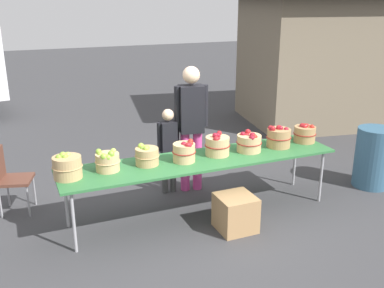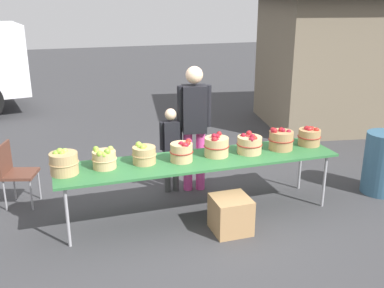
# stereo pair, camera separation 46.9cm
# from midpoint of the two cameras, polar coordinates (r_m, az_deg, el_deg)

# --- Properties ---
(ground_plane) EXTENTS (40.00, 40.00, 0.00)m
(ground_plane) POSITION_cam_midpoint_polar(r_m,az_deg,el_deg) (5.78, 3.27, -8.95)
(ground_plane) COLOR #38383A
(market_table) EXTENTS (3.50, 0.76, 0.75)m
(market_table) POSITION_cam_midpoint_polar(r_m,az_deg,el_deg) (5.49, 3.41, -2.29)
(market_table) COLOR #2D6B38
(market_table) RESTS_ON ground
(apple_basket_green_0) EXTENTS (0.33, 0.33, 0.30)m
(apple_basket_green_0) POSITION_cam_midpoint_polar(r_m,az_deg,el_deg) (5.13, -13.68, -2.37)
(apple_basket_green_0) COLOR tan
(apple_basket_green_0) RESTS_ON market_table
(apple_basket_green_1) EXTENTS (0.29, 0.29, 0.26)m
(apple_basket_green_1) POSITION_cam_midpoint_polar(r_m,az_deg,el_deg) (5.21, -8.73, -1.90)
(apple_basket_green_1) COLOR tan
(apple_basket_green_1) RESTS_ON market_table
(apple_basket_green_2) EXTENTS (0.30, 0.30, 0.25)m
(apple_basket_green_2) POSITION_cam_midpoint_polar(r_m,az_deg,el_deg) (5.31, -3.70, -1.32)
(apple_basket_green_2) COLOR tan
(apple_basket_green_2) RESTS_ON market_table
(apple_basket_red_0) EXTENTS (0.29, 0.29, 0.27)m
(apple_basket_red_0) POSITION_cam_midpoint_polar(r_m,az_deg,el_deg) (5.35, 1.20, -1.02)
(apple_basket_red_0) COLOR tan
(apple_basket_red_0) RESTS_ON market_table
(apple_basket_red_1) EXTENTS (0.32, 0.32, 0.30)m
(apple_basket_red_1) POSITION_cam_midpoint_polar(r_m,az_deg,el_deg) (5.57, 5.58, -0.27)
(apple_basket_red_1) COLOR tan
(apple_basket_red_1) RESTS_ON market_table
(apple_basket_red_2) EXTENTS (0.33, 0.33, 0.27)m
(apple_basket_red_2) POSITION_cam_midpoint_polar(r_m,az_deg,el_deg) (5.73, 9.74, -0.02)
(apple_basket_red_2) COLOR tan
(apple_basket_red_2) RESTS_ON market_table
(apple_basket_red_3) EXTENTS (0.33, 0.33, 0.30)m
(apple_basket_red_3) POSITION_cam_midpoint_polar(r_m,az_deg,el_deg) (5.94, 13.58, 0.57)
(apple_basket_red_3) COLOR #A87F51
(apple_basket_red_3) RESTS_ON market_table
(apple_basket_red_4) EXTENTS (0.31, 0.31, 0.27)m
(apple_basket_red_4) POSITION_cam_midpoint_polar(r_m,az_deg,el_deg) (6.22, 16.97, 0.94)
(apple_basket_red_4) COLOR #A87F51
(apple_basket_red_4) RESTS_ON market_table
(vendor_adult) EXTENTS (0.47, 0.29, 1.78)m
(vendor_adult) POSITION_cam_midpoint_polar(r_m,az_deg,el_deg) (6.11, 2.49, 3.16)
(vendor_adult) COLOR #CC3F8C
(vendor_adult) RESTS_ON ground
(child_customer) EXTENTS (0.32, 0.16, 1.22)m
(child_customer) POSITION_cam_midpoint_polar(r_m,az_deg,el_deg) (6.14, -0.53, 0.02)
(child_customer) COLOR #3F3F3F
(child_customer) RESTS_ON ground
(food_kiosk) EXTENTS (3.94, 3.45, 2.74)m
(food_kiosk) POSITION_cam_midpoint_polar(r_m,az_deg,el_deg) (10.08, 19.89, 10.16)
(food_kiosk) COLOR #726651
(food_kiosk) RESTS_ON ground
(folding_chair) EXTENTS (0.50, 0.50, 0.86)m
(folding_chair) POSITION_cam_midpoint_polar(r_m,az_deg,el_deg) (6.17, -19.90, -3.11)
(folding_chair) COLOR brown
(folding_chair) RESTS_ON ground
(trash_barrel) EXTENTS (0.53, 0.53, 0.88)m
(trash_barrel) POSITION_cam_midpoint_polar(r_m,az_deg,el_deg) (6.85, 25.18, -2.28)
(trash_barrel) COLOR #335972
(trash_barrel) RESTS_ON ground
(produce_crate) EXTENTS (0.43, 0.43, 0.43)m
(produce_crate) POSITION_cam_midpoint_polar(r_m,az_deg,el_deg) (5.33, 7.55, -9.03)
(produce_crate) COLOR #A87F51
(produce_crate) RESTS_ON ground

